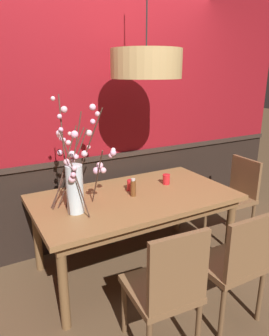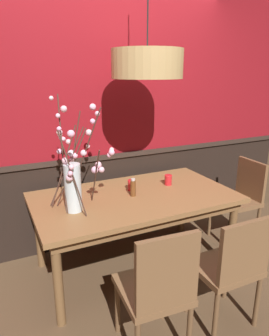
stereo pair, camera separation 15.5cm
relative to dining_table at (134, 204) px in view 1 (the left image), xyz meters
name	(u,v)px [view 1 (the left image)]	position (x,y,z in m)	size (l,w,h in m)	color
ground_plane	(134,266)	(0.00, 0.00, -0.65)	(24.00, 24.00, 0.00)	brown
back_wall	(102,113)	(0.00, 0.67, 0.73)	(4.63, 0.14, 2.78)	black
dining_table	(134,204)	(0.00, 0.00, 0.00)	(1.76, 0.99, 0.73)	olive
chair_head_east_end	(236,194)	(1.26, -0.01, -0.15)	(0.43, 0.43, 0.88)	brown
chair_far_side_right	(114,183)	(0.23, 0.91, -0.14)	(0.44, 0.42, 0.91)	brown
chair_far_side_left	(71,190)	(-0.29, 0.92, -0.14)	(0.43, 0.42, 0.91)	brown
chair_near_side_right	(236,262)	(0.30, -0.93, -0.15)	(0.44, 0.39, 0.88)	brown
chair_near_side_left	(167,287)	(-0.29, -0.92, -0.14)	(0.44, 0.47, 0.93)	brown
vase_with_blossoms	(76,178)	(-0.54, -0.05, 0.35)	(0.49, 0.49, 0.89)	silver
candle_holder_nearer_center	(131,185)	(0.03, 0.12, 0.13)	(0.07, 0.07, 0.10)	red
candle_holder_nearer_edge	(166,179)	(0.41, 0.10, 0.13)	(0.07, 0.07, 0.10)	red
condiment_bottle	(133,188)	(-0.02, -0.01, 0.16)	(0.05, 0.05, 0.16)	brown
pendant_lamp	(146,64)	(0.14, 0.06, 1.19)	(0.59, 0.59, 1.06)	tan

